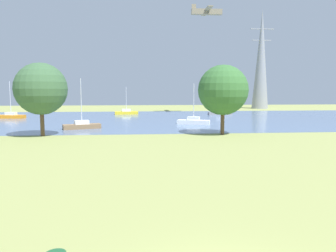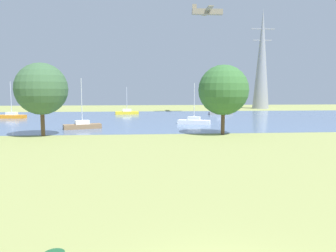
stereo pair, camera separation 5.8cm
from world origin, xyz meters
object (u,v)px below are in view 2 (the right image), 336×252
at_px(tree_east_near, 41,89).
at_px(tree_east_far, 223,90).
at_px(sailboat_white, 194,121).
at_px(sailboat_gray, 221,113).
at_px(sailboat_orange, 12,116).
at_px(sailboat_brown, 82,125).
at_px(light_aircraft, 207,12).
at_px(sailboat_yellow, 127,112).
at_px(electricity_pylon, 262,59).

distance_m(tree_east_near, tree_east_far, 20.19).
distance_m(sailboat_white, sailboat_gray, 19.67).
height_order(sailboat_orange, tree_east_near, tree_east_near).
height_order(sailboat_brown, tree_east_far, tree_east_far).
distance_m(sailboat_white, light_aircraft, 30.32).
distance_m(sailboat_yellow, tree_east_near, 32.88).
bearing_deg(sailboat_yellow, light_aircraft, 2.28).
height_order(sailboat_gray, sailboat_brown, sailboat_brown).
bearing_deg(electricity_pylon, tree_east_far, -114.83).
height_order(sailboat_white, tree_east_far, tree_east_far).
bearing_deg(sailboat_yellow, electricity_pylon, 27.78).
distance_m(electricity_pylon, light_aircraft, 27.36).
height_order(sailboat_white, sailboat_orange, sailboat_orange).
xyz_separation_m(tree_east_near, light_aircraft, (24.81, 32.22, 16.10)).
height_order(sailboat_brown, tree_east_near, tree_east_near).
bearing_deg(sailboat_gray, tree_east_near, -133.35).
relative_size(sailboat_brown, light_aircraft, 0.78).
bearing_deg(sailboat_white, sailboat_gray, 64.56).
height_order(sailboat_gray, sailboat_orange, sailboat_orange).
bearing_deg(sailboat_brown, sailboat_orange, 131.91).
xyz_separation_m(sailboat_gray, light_aircraft, (-2.39, 3.40, 20.84)).
relative_size(tree_east_near, tree_east_far, 1.02).
relative_size(sailboat_brown, tree_east_far, 0.83).
height_order(sailboat_gray, electricity_pylon, electricity_pylon).
xyz_separation_m(tree_east_near, tree_east_far, (20.19, -0.42, -0.13)).
xyz_separation_m(tree_east_far, electricity_pylon, (23.50, 50.79, 8.30)).
xyz_separation_m(sailboat_yellow, light_aircraft, (16.84, 0.67, 20.85)).
xyz_separation_m(sailboat_gray, sailboat_yellow, (-19.24, 2.73, -0.01)).
xyz_separation_m(sailboat_white, sailboat_yellow, (-10.79, 20.49, -0.00)).
xyz_separation_m(sailboat_orange, tree_east_near, (12.26, -23.63, 4.74)).
relative_size(tree_east_far, electricity_pylon, 0.30).
bearing_deg(electricity_pylon, tree_east_near, -130.94).
xyz_separation_m(sailboat_gray, electricity_pylon, (16.49, 21.55, 12.92)).
xyz_separation_m(sailboat_white, sailboat_gray, (8.45, 17.76, 0.00)).
bearing_deg(light_aircraft, sailboat_brown, -130.05).
xyz_separation_m(sailboat_gray, tree_east_far, (-7.01, -29.24, 4.62)).
bearing_deg(sailboat_orange, electricity_pylon, 25.53).
relative_size(sailboat_yellow, tree_east_far, 0.72).
height_order(tree_east_near, tree_east_far, tree_east_near).
bearing_deg(sailboat_gray, light_aircraft, 125.12).
bearing_deg(sailboat_brown, light_aircraft, 49.95).
relative_size(sailboat_orange, sailboat_yellow, 1.16).
bearing_deg(tree_east_near, tree_east_far, -1.20).
height_order(sailboat_brown, sailboat_orange, sailboat_orange).
relative_size(sailboat_orange, electricity_pylon, 0.25).
xyz_separation_m(sailboat_orange, light_aircraft, (37.07, 8.58, 20.84)).
distance_m(sailboat_brown, sailboat_orange, 23.08).
bearing_deg(sailboat_white, electricity_pylon, 57.61).
bearing_deg(sailboat_white, light_aircraft, 74.03).
height_order(sailboat_white, electricity_pylon, electricity_pylon).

